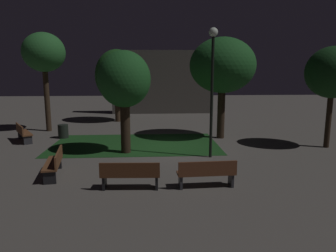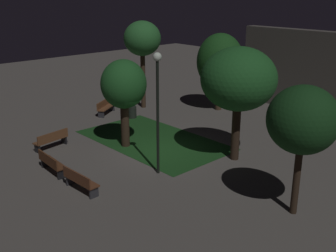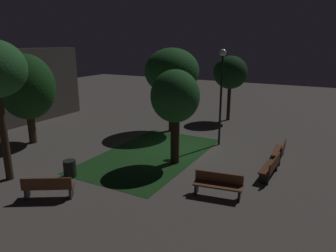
% 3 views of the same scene
% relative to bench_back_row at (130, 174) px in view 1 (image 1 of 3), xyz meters
% --- Properties ---
extents(ground_plane, '(60.00, 60.00, 0.00)m').
position_rel_bench_back_row_xyz_m(ground_plane, '(1.17, 5.03, -0.48)').
color(ground_plane, '#56514C').
extents(grass_lawn, '(8.00, 4.63, 0.01)m').
position_rel_bench_back_row_xyz_m(grass_lawn, '(-0.10, 5.88, -0.48)').
color(grass_lawn, '#194219').
rests_on(grass_lawn, ground).
extents(bench_back_row, '(1.82, 0.56, 0.88)m').
position_rel_bench_back_row_xyz_m(bench_back_row, '(0.00, 0.00, 0.00)').
color(bench_back_row, '#512D19').
rests_on(bench_back_row, ground).
extents(bench_path_side, '(1.82, 0.57, 0.88)m').
position_rel_bench_back_row_xyz_m(bench_path_side, '(2.34, 0.00, 0.00)').
color(bench_path_side, brown).
rests_on(bench_path_side, ground).
extents(bench_corner, '(1.34, 1.79, 0.88)m').
position_rel_bench_back_row_xyz_m(bench_corner, '(-5.80, 6.78, 0.00)').
color(bench_corner, brown).
rests_on(bench_corner, ground).
extents(bench_near_trees, '(0.76, 1.85, 0.88)m').
position_rel_bench_back_row_xyz_m(bench_near_trees, '(-2.64, 1.40, 0.00)').
color(bench_near_trees, brown).
rests_on(bench_near_trees, ground).
extents(tree_near_wall, '(3.39, 3.39, 5.25)m').
position_rel_bench_back_row_xyz_m(tree_near_wall, '(4.38, 7.06, 3.31)').
color(tree_near_wall, '#2D2116').
rests_on(tree_near_wall, ground).
extents(tree_right_canopy, '(3.00, 3.00, 4.98)m').
position_rel_bench_back_row_xyz_m(tree_right_canopy, '(-1.61, 12.87, 2.68)').
color(tree_right_canopy, '#423021').
rests_on(tree_right_canopy, ground).
extents(tree_back_left, '(2.41, 2.41, 4.65)m').
position_rel_bench_back_row_xyz_m(tree_back_left, '(8.90, 4.73, 2.97)').
color(tree_back_left, '#2D2116').
rests_on(tree_back_left, ground).
extents(tree_lawn_side, '(2.25, 2.25, 4.41)m').
position_rel_bench_back_row_xyz_m(tree_lawn_side, '(-0.45, 4.34, 2.66)').
color(tree_lawn_side, '#2D2116').
rests_on(tree_lawn_side, ground).
extents(tree_tall_center, '(2.39, 2.39, 5.70)m').
position_rel_bench_back_row_xyz_m(tree_tall_center, '(-5.40, 9.59, 4.03)').
color(tree_tall_center, '#38281C').
rests_on(tree_tall_center, ground).
extents(lamp_post_path_center, '(0.36, 0.36, 5.22)m').
position_rel_bench_back_row_xyz_m(lamp_post_path_center, '(3.12, 3.39, 3.00)').
color(lamp_post_path_center, black).
rests_on(lamp_post_path_center, ground).
extents(trash_bin, '(0.53, 0.53, 0.73)m').
position_rel_bench_back_row_xyz_m(trash_bin, '(-4.01, 7.53, -0.12)').
color(trash_bin, black).
rests_on(trash_bin, ground).
extents(building_wall_backdrop, '(8.36, 0.80, 5.16)m').
position_rel_bench_back_row_xyz_m(building_wall_backdrop, '(1.74, 16.95, 2.10)').
color(building_wall_backdrop, '#4C4742').
rests_on(building_wall_backdrop, ground).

